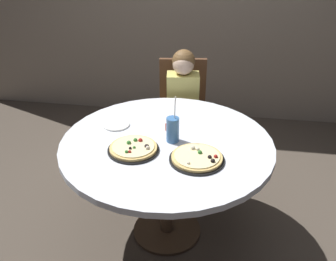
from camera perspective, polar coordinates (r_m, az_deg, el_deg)
The scene contains 9 objects.
ground_plane at distance 2.82m, azimuth -0.16°, elevation -14.85°, with size 8.00×8.00×0.00m, color #4C4238.
dining_table at distance 2.41m, azimuth -0.18°, elevation -3.39°, with size 1.33×1.33×0.75m.
chair_wooden at distance 3.29m, azimuth 2.19°, elevation 3.31°, with size 0.45×0.45×0.95m.
diner_child at distance 3.15m, azimuth 2.17°, elevation 1.12°, with size 0.30×0.43×1.08m.
pizza_veggie at distance 2.18m, azimuth 4.40°, elevation -4.13°, with size 0.32×0.32×0.05m.
pizza_cheese at distance 2.27m, azimuth -5.22°, elevation -2.68°, with size 0.31×0.31×0.05m.
soda_cup at distance 2.33m, azimuth 0.72°, elevation 0.15°, with size 0.08×0.08×0.31m.
sauce_bowl at distance 2.49m, azimuth 0.29°, elevation 0.53°, with size 0.07×0.07×0.04m, color brown.
plate_small at distance 2.57m, azimuth -7.81°, elevation 0.88°, with size 0.18×0.18×0.01m, color white.
Camera 1 is at (0.32, -2.01, 1.96)m, focal length 40.42 mm.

